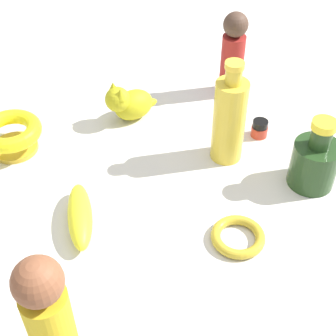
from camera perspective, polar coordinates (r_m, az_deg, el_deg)
name	(u,v)px	position (r m, az deg, el deg)	size (l,w,h in m)	color
ground	(168,198)	(0.93, 0.00, -3.41)	(2.00, 2.00, 0.00)	silver
person_figure_adult	(233,53)	(1.16, 7.47, 12.94)	(0.06, 0.06, 0.20)	#A22420
nail_polish_jar	(260,129)	(1.07, 10.48, 4.47)	(0.03, 0.03, 0.04)	#B73524
bowl	(11,133)	(1.05, -17.60, 3.82)	(0.13, 0.13, 0.06)	gold
bottle_tall	(229,119)	(0.96, 7.05, 5.63)	(0.06, 0.06, 0.22)	gold
bangle	(238,237)	(0.86, 8.03, -7.82)	(0.09, 0.09, 0.02)	gold
person_figure_child	(49,318)	(0.66, -13.54, -16.43)	(0.08, 0.08, 0.22)	gold
cat_figurine	(129,103)	(1.09, -4.52, 7.51)	(0.08, 0.13, 0.10)	gold
banana	(80,217)	(0.88, -10.03, -5.58)	(0.15, 0.04, 0.04)	yellow
bottle_short	(315,161)	(0.96, 16.51, 0.77)	(0.09, 0.09, 0.15)	#23401C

